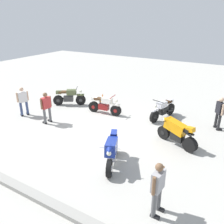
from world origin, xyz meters
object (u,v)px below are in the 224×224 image
(motorcycle_cream_vintage, at_px, (104,105))
(person_in_black_shirt, at_px, (219,112))
(motorcycle_silver_cruiser, at_px, (163,109))
(motorcycle_orange_sportbike, at_px, (177,132))
(motorcycle_olive_vintage, at_px, (69,97))
(person_in_white_shirt, at_px, (23,100))
(motorcycle_blue_sportbike, at_px, (112,150))
(person_in_red_shirt, at_px, (46,106))
(person_in_gray_shirt, at_px, (158,186))
(traffic_cone, at_px, (103,98))

(motorcycle_cream_vintage, xyz_separation_m, person_in_black_shirt, (-5.64, -1.13, 0.40))
(motorcycle_silver_cruiser, relative_size, motorcycle_orange_sportbike, 1.09)
(motorcycle_olive_vintage, height_order, motorcycle_orange_sportbike, motorcycle_orange_sportbike)
(motorcycle_silver_cruiser, xyz_separation_m, person_in_white_shirt, (6.58, 3.43, 0.37))
(motorcycle_cream_vintage, distance_m, motorcycle_orange_sportbike, 4.58)
(motorcycle_blue_sportbike, bearing_deg, motorcycle_cream_vintage, -167.66)
(motorcycle_olive_vintage, relative_size, person_in_white_shirt, 1.09)
(motorcycle_orange_sportbike, bearing_deg, motorcycle_cream_vintage, 5.26)
(motorcycle_blue_sportbike, bearing_deg, motorcycle_silver_cruiser, 154.73)
(person_in_black_shirt, relative_size, person_in_red_shirt, 0.99)
(person_in_white_shirt, distance_m, person_in_red_shirt, 1.76)
(motorcycle_cream_vintage, xyz_separation_m, person_in_gray_shirt, (-4.99, 5.29, 0.42))
(traffic_cone, bearing_deg, motorcycle_olive_vintage, 44.88)
(person_in_red_shirt, distance_m, person_in_gray_shirt, 7.37)
(motorcycle_olive_vintage, xyz_separation_m, person_in_black_shirt, (-8.21, -1.04, 0.40))
(person_in_white_shirt, relative_size, traffic_cone, 2.99)
(motorcycle_blue_sportbike, distance_m, traffic_cone, 6.75)
(person_in_red_shirt, height_order, traffic_cone, person_in_red_shirt)
(motorcycle_olive_vintage, distance_m, traffic_cone, 2.07)
(motorcycle_silver_cruiser, bearing_deg, person_in_gray_shirt, 33.33)
(motorcycle_orange_sportbike, height_order, person_in_black_shirt, person_in_black_shirt)
(motorcycle_silver_cruiser, xyz_separation_m, person_in_black_shirt, (-2.65, -0.12, 0.37))
(person_in_white_shirt, xyz_separation_m, person_in_red_shirt, (-1.76, 0.06, 0.01))
(person_in_red_shirt, height_order, person_in_gray_shirt, person_in_gray_shirt)
(motorcycle_cream_vintage, distance_m, person_in_black_shirt, 5.77)
(motorcycle_cream_vintage, bearing_deg, motorcycle_olive_vintage, 172.17)
(traffic_cone, bearing_deg, person_in_black_shirt, 176.47)
(motorcycle_cream_vintage, xyz_separation_m, motorcycle_silver_cruiser, (-2.99, -1.02, 0.03))
(motorcycle_orange_sportbike, bearing_deg, person_in_white_shirt, 29.97)
(motorcycle_silver_cruiser, relative_size, motorcycle_olive_vintage, 1.18)
(motorcycle_blue_sportbike, distance_m, person_in_black_shirt, 5.82)
(motorcycle_blue_sportbike, xyz_separation_m, motorcycle_orange_sportbike, (-1.58, -2.60, 0.00))
(motorcycle_blue_sportbike, bearing_deg, person_in_white_shirt, -126.44)
(motorcycle_blue_sportbike, bearing_deg, motorcycle_olive_vintage, -149.94)
(traffic_cone, bearing_deg, motorcycle_blue_sportbike, 125.45)
(motorcycle_cream_vintage, relative_size, person_in_black_shirt, 1.23)
(person_in_black_shirt, bearing_deg, motorcycle_orange_sportbike, -148.95)
(motorcycle_orange_sportbike, distance_m, person_in_red_shirt, 6.31)
(motorcycle_olive_vintage, bearing_deg, person_in_red_shirt, -106.28)
(motorcycle_silver_cruiser, distance_m, person_in_white_shirt, 7.43)
(motorcycle_silver_cruiser, height_order, person_in_red_shirt, person_in_red_shirt)
(person_in_gray_shirt, bearing_deg, traffic_cone, 135.84)
(motorcycle_olive_vintage, height_order, person_in_gray_shirt, person_in_gray_shirt)
(person_in_gray_shirt, height_order, traffic_cone, person_in_gray_shirt)
(traffic_cone, bearing_deg, motorcycle_cream_vintage, 125.66)
(motorcycle_olive_vintage, relative_size, person_in_red_shirt, 1.08)
(motorcycle_orange_sportbike, relative_size, person_in_red_shirt, 1.17)
(motorcycle_blue_sportbike, distance_m, person_in_white_shirt, 6.57)
(motorcycle_blue_sportbike, xyz_separation_m, person_in_white_shirt, (6.38, -1.52, 0.30))
(person_in_black_shirt, relative_size, traffic_cone, 2.99)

